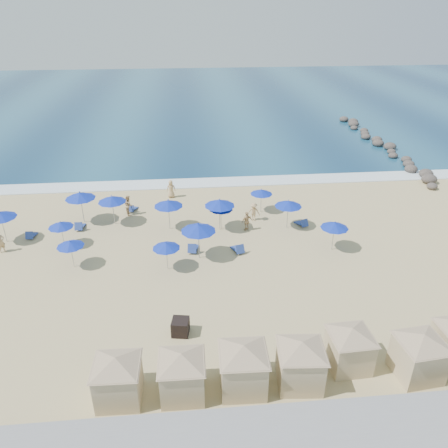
{
  "coord_description": "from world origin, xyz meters",
  "views": [
    {
      "loc": [
        0.11,
        -24.32,
        16.11
      ],
      "look_at": [
        2.7,
        3.0,
        1.89
      ],
      "focal_mm": 35.0,
      "sensor_mm": 36.0,
      "label": 1
    }
  ],
  "objects": [
    {
      "name": "umbrella_5",
      "position": [
        -1.27,
        6.26,
        2.2
      ],
      "size": [
        2.23,
        2.23,
        2.53
      ],
      "color": "#A5A8AD",
      "rests_on": "ground"
    },
    {
      "name": "umbrella_0",
      "position": [
        -13.34,
        5.35,
        2.23
      ],
      "size": [
        2.26,
        2.26,
        2.57
      ],
      "color": "#A5A8AD",
      "rests_on": "ground"
    },
    {
      "name": "umbrella_7",
      "position": [
        2.75,
        5.94,
        1.85
      ],
      "size": [
        1.87,
        1.87,
        2.13
      ],
      "color": "#A5A8AD",
      "rests_on": "ground"
    },
    {
      "name": "trash_bin",
      "position": [
        -0.5,
        -5.95,
        0.45
      ],
      "size": [
        1.03,
        1.03,
        0.89
      ],
      "primitive_type": "cube",
      "rotation": [
        0.0,
        0.0,
        -0.17
      ],
      "color": "black",
      "rests_on": "ground"
    },
    {
      "name": "cabana_1",
      "position": [
        -0.41,
        -9.99,
        1.51
      ],
      "size": [
        4.21,
        4.21,
        2.64
      ],
      "color": "tan",
      "rests_on": "ground"
    },
    {
      "name": "beach_chair_4",
      "position": [
        3.64,
        2.23,
        0.25
      ],
      "size": [
        0.97,
        1.45,
        0.74
      ],
      "color": "navy",
      "rests_on": "ground"
    },
    {
      "name": "beachgoer_2",
      "position": [
        4.71,
        5.46,
        0.78
      ],
      "size": [
        0.99,
        0.72,
        1.56
      ],
      "primitive_type": "imported",
      "rotation": [
        0.0,
        0.0,
        3.57
      ],
      "color": "tan",
      "rests_on": "ground"
    },
    {
      "name": "beachgoer_0",
      "position": [
        -13.1,
        3.85,
        0.79
      ],
      "size": [
        0.66,
        0.69,
        1.59
      ],
      "primitive_type": "imported",
      "rotation": [
        0.0,
        0.0,
        0.87
      ],
      "color": "tan",
      "rests_on": "ground"
    },
    {
      "name": "beachgoer_1",
      "position": [
        -4.69,
        9.16,
        0.85
      ],
      "size": [
        0.87,
        0.98,
        1.69
      ],
      "primitive_type": "imported",
      "rotation": [
        0.0,
        0.0,
        1.89
      ],
      "color": "tan",
      "rests_on": "ground"
    },
    {
      "name": "umbrella_12",
      "position": [
        -1.32,
        0.5,
        1.8
      ],
      "size": [
        1.83,
        1.83,
        2.08
      ],
      "color": "#A5A8AD",
      "rests_on": "ground"
    },
    {
      "name": "beach_chair_3",
      "position": [
        0.43,
        2.64,
        0.26
      ],
      "size": [
        0.86,
        1.48,
        0.76
      ],
      "color": "navy",
      "rests_on": "ground"
    },
    {
      "name": "umbrella_2",
      "position": [
        -8.19,
        8.07,
        2.35
      ],
      "size": [
        2.38,
        2.38,
        2.7
      ],
      "color": "#A5A8AD",
      "rests_on": "ground"
    },
    {
      "name": "ocean",
      "position": [
        0.0,
        55.0,
        0.03
      ],
      "size": [
        160.0,
        80.0,
        0.06
      ],
      "primitive_type": "cube",
      "color": "navy",
      "rests_on": "ground"
    },
    {
      "name": "rock_jetty",
      "position": [
        24.01,
        24.9,
        0.36
      ],
      "size": [
        2.56,
        26.66,
        0.96
      ],
      "color": "#322C2A",
      "rests_on": "ground"
    },
    {
      "name": "cabana_0",
      "position": [
        -3.24,
        -9.97,
        1.52
      ],
      "size": [
        4.23,
        4.23,
        2.65
      ],
      "color": "tan",
      "rests_on": "ground"
    },
    {
      "name": "umbrella_11",
      "position": [
        10.41,
        1.96,
        1.96
      ],
      "size": [
        1.98,
        1.98,
        2.26
      ],
      "color": "#A5A8AD",
      "rests_on": "ground"
    },
    {
      "name": "umbrella_6",
      "position": [
        0.84,
        1.72,
        2.37
      ],
      "size": [
        2.4,
        2.4,
        2.73
      ],
      "color": "#A5A8AD",
      "rests_on": "ground"
    },
    {
      "name": "umbrella_10",
      "position": [
        7.93,
        5.59,
        2.08
      ],
      "size": [
        2.11,
        2.11,
        2.4
      ],
      "color": "#A5A8AD",
      "rests_on": "ground"
    },
    {
      "name": "umbrella_8",
      "position": [
        2.63,
        5.75,
        2.3
      ],
      "size": [
        2.33,
        2.33,
        2.65
      ],
      "color": "#A5A8AD",
      "rests_on": "ground"
    },
    {
      "name": "cabana_5",
      "position": [
        10.7,
        -9.89,
        1.55
      ],
      "size": [
        4.3,
        4.3,
        2.71
      ],
      "color": "tan",
      "rests_on": "ground"
    },
    {
      "name": "cabana_2",
      "position": [
        2.35,
        -9.88,
        1.59
      ],
      "size": [
        4.44,
        4.44,
        2.78
      ],
      "color": "tan",
      "rests_on": "ground"
    },
    {
      "name": "surf_line",
      "position": [
        0.0,
        15.5,
        0.04
      ],
      "size": [
        160.0,
        2.5,
        0.08
      ],
      "primitive_type": "cube",
      "color": "white",
      "rests_on": "ground"
    },
    {
      "name": "beachgoer_4",
      "position": [
        -1.21,
        12.38,
        0.82
      ],
      "size": [
        0.83,
        0.56,
        1.64
      ],
      "primitive_type": "imported",
      "rotation": [
        0.0,
        0.0,
        3.19
      ],
      "color": "tan",
      "rests_on": "ground"
    },
    {
      "name": "beach_chair_1",
      "position": [
        -8.29,
        6.86,
        0.26
      ],
      "size": [
        0.62,
        1.35,
        0.74
      ],
      "color": "navy",
      "rests_on": "ground"
    },
    {
      "name": "cabana_4",
      "position": [
        7.63,
        -9.05,
        1.48
      ],
      "size": [
        4.12,
        4.12,
        2.59
      ],
      "color": "tan",
      "rests_on": "ground"
    },
    {
      "name": "cabana_3",
      "position": [
        5.01,
        -9.85,
        1.56
      ],
      "size": [
        4.32,
        4.32,
        2.72
      ],
      "color": "tan",
      "rests_on": "ground"
    },
    {
      "name": "beach_chair_0",
      "position": [
        -11.68,
        5.76,
        0.24
      ],
      "size": [
        0.6,
        1.25,
        0.68
      ],
      "color": "navy",
      "rests_on": "ground"
    },
    {
      "name": "ground",
      "position": [
        0.0,
        0.0,
        0.0
      ],
      "size": [
        160.0,
        160.0,
        0.0
      ],
      "primitive_type": "plane",
      "color": "tan",
      "rests_on": "ground"
    },
    {
      "name": "umbrella_4",
      "position": [
        -5.69,
        7.53,
        2.17
      ],
      "size": [
        2.2,
        2.2,
        2.5
      ],
      "color": "#A5A8AD",
      "rests_on": "ground"
    },
    {
      "name": "beachgoer_3",
      "position": [
        5.49,
        7.05,
        0.78
      ],
      "size": [
        1.14,
        0.86,
        1.57
      ],
      "primitive_type": "imported",
      "rotation": [
        0.0,
        0.0,
        5.98
      ],
      "color": "tan",
      "rests_on": "ground"
    },
    {
      "name": "umbrella_9",
      "position": [
        6.36,
        8.64,
        1.83
      ],
      "size": [
        1.85,
        1.85,
        2.11
      ],
      "color": "#A5A8AD",
      "rests_on": "ground"
    },
    {
      "name": "beach_chair_2",
      "position": [
        -4.49,
        9.82,
        0.23
      ],
      "size": [
        0.88,
        1.31,
        0.66
      ],
      "color": "navy",
      "rests_on": "ground"
    },
    {
      "name": "umbrella_3",
      "position": [
        -7.63,
        1.38,
        1.77
      ],
      "size": [
        1.8,
        1.8,
        2.05
      ],
      "color": "#A5A8AD",
      "rests_on": "ground"
    },
    {
      "name": "beach_chair_5",
      "position": [
        9.2,
        5.75,
        0.24
      ],
      "size": [
        0.98,
        1.39,
        0.7
      ],
      "color": "navy",
      "rests_on": "ground"
    },
    {
      "name": "umbrella_1",
      "position": [
        -8.9,
        4.25,
        1.76
      ],
      "size": [
        1.79,
        1.79,
        2.03
      ],
      "color": "#A5A8AD",
      "rests_on": "ground"
    }
  ]
}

